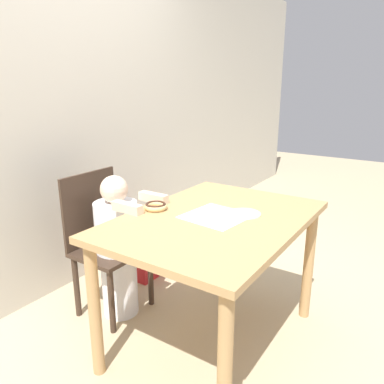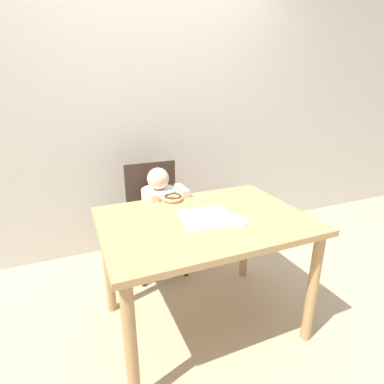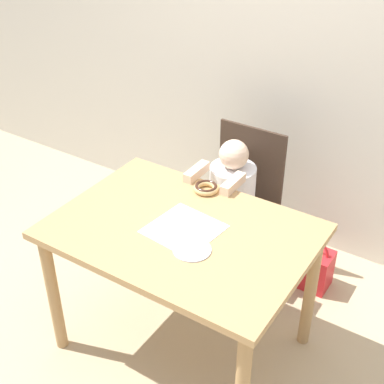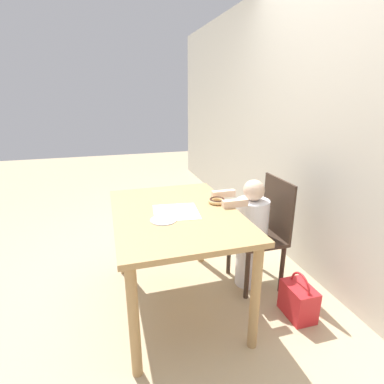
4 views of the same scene
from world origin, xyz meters
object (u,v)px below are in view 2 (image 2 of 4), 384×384
at_px(donut, 173,198).
at_px(handbag, 203,240).
at_px(child_figure, 160,225).
at_px(chair, 156,217).

distance_m(donut, handbag, 0.90).
bearing_deg(handbag, donut, -133.82).
xyz_separation_m(child_figure, donut, (0.01, -0.30, 0.32)).
relative_size(donut, handbag, 0.37).
height_order(child_figure, donut, child_figure).
distance_m(chair, child_figure, 0.11).
relative_size(chair, handbag, 2.60).
distance_m(child_figure, donut, 0.44).
height_order(chair, handbag, chair).
height_order(chair, donut, chair).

